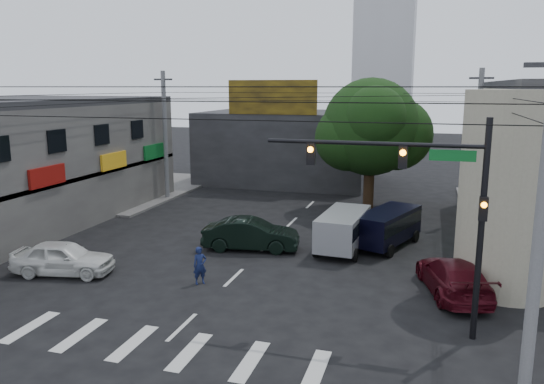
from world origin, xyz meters
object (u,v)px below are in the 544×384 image
at_px(silver_minivan, 343,232).
at_px(traffic_gantry, 428,191).
at_px(dark_sedan, 251,234).
at_px(navy_van, 387,229).
at_px(utility_pole_far_left, 165,136).
at_px(street_tree, 371,127).
at_px(utility_pole_far_right, 476,145).
at_px(white_compact, 63,258).
at_px(maroon_sedan, 453,276).
at_px(traffic_officer, 200,265).
at_px(utility_pole_near_right, 540,233).

bearing_deg(silver_minivan, traffic_gantry, -150.29).
distance_m(traffic_gantry, dark_sedan, 11.71).
relative_size(traffic_gantry, navy_van, 1.43).
distance_m(utility_pole_far_left, silver_minivan, 17.20).
height_order(street_tree, utility_pole_far_right, utility_pole_far_right).
relative_size(utility_pole_far_right, white_compact, 1.99).
bearing_deg(utility_pole_far_right, white_compact, -138.60).
bearing_deg(utility_pole_far_right, navy_van, -121.62).
distance_m(maroon_sedan, navy_van, 6.54).
xyz_separation_m(white_compact, traffic_officer, (6.22, 0.67, 0.05)).
bearing_deg(dark_sedan, maroon_sedan, -118.30).
bearing_deg(dark_sedan, white_compact, 121.15).
relative_size(utility_pole_far_left, traffic_officer, 5.79).
distance_m(white_compact, traffic_officer, 6.26).
bearing_deg(utility_pole_far_left, silver_minivan, -31.27).
bearing_deg(traffic_gantry, utility_pole_far_right, 81.06).
distance_m(street_tree, utility_pole_near_right, 22.48).
xyz_separation_m(navy_van, traffic_officer, (-7.03, -7.63, -0.15)).
bearing_deg(dark_sedan, utility_pole_far_right, -57.68).
bearing_deg(silver_minivan, traffic_officer, 145.99).
distance_m(utility_pole_near_right, utility_pole_far_left, 29.35).
relative_size(utility_pole_far_left, maroon_sedan, 1.70).
height_order(street_tree, white_compact, street_tree).
relative_size(street_tree, traffic_officer, 5.48).
relative_size(dark_sedan, navy_van, 1.00).
relative_size(street_tree, utility_pole_near_right, 0.95).
relative_size(utility_pole_far_left, silver_minivan, 1.98).
bearing_deg(street_tree, utility_pole_far_left, -176.05).
height_order(utility_pole_far_left, maroon_sedan, utility_pole_far_left).
bearing_deg(traffic_officer, utility_pole_far_left, 80.40).
distance_m(utility_pole_far_right, maroon_sedan, 13.84).
bearing_deg(utility_pole_far_left, traffic_gantry, -42.86).
bearing_deg(silver_minivan, white_compact, 126.14).
height_order(utility_pole_near_right, utility_pole_far_right, same).
bearing_deg(maroon_sedan, white_compact, -6.10).
bearing_deg(street_tree, utility_pole_far_right, -8.75).
height_order(traffic_gantry, utility_pole_far_left, utility_pole_far_left).
bearing_deg(street_tree, traffic_gantry, -78.01).
xyz_separation_m(dark_sedan, white_compact, (-6.72, -5.77, -0.05)).
height_order(utility_pole_near_right, maroon_sedan, utility_pole_near_right).
height_order(utility_pole_far_left, utility_pole_far_right, same).
bearing_deg(navy_van, utility_pole_near_right, -141.02).
distance_m(traffic_gantry, white_compact, 15.74).
distance_m(utility_pole_far_right, dark_sedan, 15.38).
distance_m(white_compact, navy_van, 15.63).
height_order(navy_van, traffic_officer, navy_van).
bearing_deg(dark_sedan, traffic_gantry, -139.48).
relative_size(street_tree, navy_van, 1.73).
relative_size(street_tree, traffic_gantry, 1.21).
xyz_separation_m(utility_pole_near_right, dark_sedan, (-11.10, 10.56, -3.81)).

